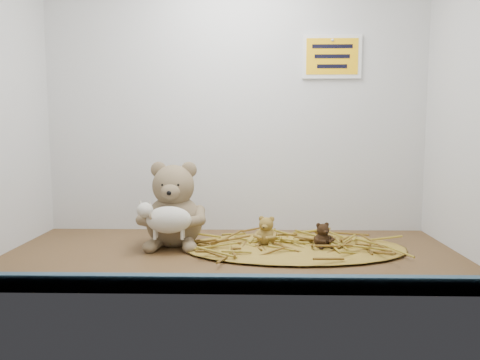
{
  "coord_description": "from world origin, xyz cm",
  "views": [
    {
      "loc": [
        4.94,
        -119.54,
        32.74
      ],
      "look_at": [
        2.07,
        2.79,
        19.29
      ],
      "focal_mm": 35.0,
      "sensor_mm": 36.0,
      "label": 1
    }
  ],
  "objects_px": {
    "toy_lamb": "(169,220)",
    "main_teddy": "(174,204)",
    "mini_teddy_tan": "(266,230)",
    "mini_teddy_brown": "(323,234)"
  },
  "relations": [
    {
      "from": "toy_lamb",
      "to": "main_teddy",
      "type": "bearing_deg",
      "value": 90.0
    },
    {
      "from": "main_teddy",
      "to": "mini_teddy_tan",
      "type": "distance_m",
      "value": 0.27
    },
    {
      "from": "mini_teddy_brown",
      "to": "mini_teddy_tan",
      "type": "bearing_deg",
      "value": 151.07
    },
    {
      "from": "main_teddy",
      "to": "toy_lamb",
      "type": "height_order",
      "value": "main_teddy"
    },
    {
      "from": "toy_lamb",
      "to": "mini_teddy_tan",
      "type": "height_order",
      "value": "toy_lamb"
    },
    {
      "from": "mini_teddy_tan",
      "to": "mini_teddy_brown",
      "type": "bearing_deg",
      "value": 7.2
    },
    {
      "from": "main_teddy",
      "to": "mini_teddy_tan",
      "type": "bearing_deg",
      "value": -6.56
    },
    {
      "from": "mini_teddy_tan",
      "to": "mini_teddy_brown",
      "type": "relative_size",
      "value": 1.18
    },
    {
      "from": "main_teddy",
      "to": "mini_teddy_brown",
      "type": "relative_size",
      "value": 3.47
    },
    {
      "from": "toy_lamb",
      "to": "mini_teddy_tan",
      "type": "bearing_deg",
      "value": 12.32
    }
  ]
}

